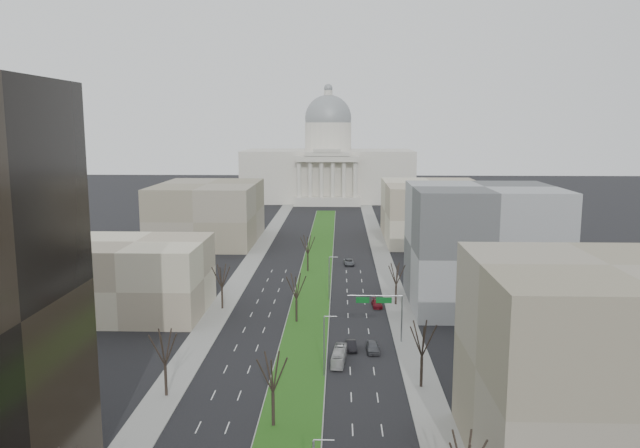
% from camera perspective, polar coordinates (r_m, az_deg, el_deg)
% --- Properties ---
extents(ground, '(600.00, 600.00, 0.00)m').
position_cam_1_polar(ground, '(154.22, -0.37, -4.40)').
color(ground, black).
rests_on(ground, ground).
extents(median, '(8.00, 222.03, 0.20)m').
position_cam_1_polar(median, '(153.21, -0.39, -4.45)').
color(median, '#999993').
rests_on(median, ground).
extents(sidewalk_left, '(5.00, 330.00, 0.15)m').
position_cam_1_polar(sidewalk_left, '(131.99, -8.47, -6.78)').
color(sidewalk_left, gray).
rests_on(sidewalk_left, ground).
extents(sidewalk_right, '(5.00, 330.00, 0.15)m').
position_cam_1_polar(sidewalk_right, '(130.42, 6.95, -6.94)').
color(sidewalk_right, gray).
rests_on(sidewalk_right, ground).
extents(capitol, '(80.00, 46.00, 55.00)m').
position_cam_1_polar(capitol, '(300.17, 0.74, 5.31)').
color(capitol, beige).
rests_on(capitol, ground).
extents(building_beige_left, '(26.00, 22.00, 14.00)m').
position_cam_1_polar(building_beige_left, '(124.67, -16.42, -4.71)').
color(building_beige_left, tan).
rests_on(building_beige_left, ground).
extents(building_tan_right, '(26.00, 24.00, 22.00)m').
position_cam_1_polar(building_tan_right, '(71.98, 24.42, -11.98)').
color(building_tan_right, gray).
rests_on(building_tan_right, ground).
extents(building_grey_right, '(28.00, 26.00, 24.00)m').
position_cam_1_polar(building_grey_right, '(127.33, 14.60, -2.04)').
color(building_grey_right, '#585A5D').
rests_on(building_grey_right, ground).
extents(building_far_left, '(30.00, 40.00, 18.00)m').
position_cam_1_polar(building_far_left, '(196.08, -10.19, 1.03)').
color(building_far_left, gray).
rests_on(building_far_left, ground).
extents(building_far_right, '(30.00, 40.00, 18.00)m').
position_cam_1_polar(building_far_right, '(198.87, 10.27, 1.14)').
color(building_far_right, tan).
rests_on(building_far_right, ground).
extents(tree_left_mid, '(5.40, 5.40, 9.72)m').
position_cam_1_polar(tree_left_mid, '(86.20, -14.04, -10.78)').
color(tree_left_mid, black).
rests_on(tree_left_mid, ground).
extents(tree_left_far, '(5.28, 5.28, 9.50)m').
position_cam_1_polar(tree_left_far, '(123.57, -8.99, -4.64)').
color(tree_left_far, black).
rests_on(tree_left_far, ground).
extents(tree_right_mid, '(5.52, 5.52, 9.94)m').
position_cam_1_polar(tree_right_mid, '(87.49, 9.34, -10.22)').
color(tree_right_mid, black).
rests_on(tree_right_mid, ground).
extents(tree_right_far, '(5.04, 5.04, 9.07)m').
position_cam_1_polar(tree_right_far, '(125.87, 6.99, -4.49)').
color(tree_right_far, black).
rests_on(tree_right_far, ground).
extents(tree_median_a, '(5.40, 5.40, 9.72)m').
position_cam_1_polar(tree_median_a, '(76.01, -4.35, -13.28)').
color(tree_median_a, black).
rests_on(tree_median_a, ground).
extents(tree_median_b, '(5.40, 5.40, 9.72)m').
position_cam_1_polar(tree_median_b, '(113.88, -2.18, -5.63)').
color(tree_median_b, black).
rests_on(tree_median_b, ground).
extents(tree_median_c, '(5.40, 5.40, 9.72)m').
position_cam_1_polar(tree_median_c, '(152.84, -1.13, -1.84)').
color(tree_median_c, black).
rests_on(tree_median_c, ground).
extents(streetlamp_median_b, '(1.90, 0.20, 9.16)m').
position_cam_1_polar(streetlamp_median_b, '(90.40, 0.41, -11.03)').
color(streetlamp_median_b, gray).
rests_on(streetlamp_median_b, ground).
extents(streetlamp_median_c, '(1.90, 0.20, 9.16)m').
position_cam_1_polar(streetlamp_median_c, '(128.70, 0.87, -4.91)').
color(streetlamp_median_c, gray).
rests_on(streetlamp_median_c, ground).
extents(mast_arm_signs, '(9.12, 0.24, 8.09)m').
position_cam_1_polar(mast_arm_signs, '(104.52, 6.01, -7.53)').
color(mast_arm_signs, gray).
rests_on(mast_arm_signs, ground).
extents(car_grey_near, '(2.16, 4.97, 1.67)m').
position_cam_1_polar(car_grey_near, '(101.70, 4.84, -11.12)').
color(car_grey_near, '#4A4C52').
rests_on(car_grey_near, ground).
extents(car_black, '(1.92, 4.52, 1.45)m').
position_cam_1_polar(car_black, '(102.39, 2.87, -11.02)').
color(car_black, black).
rests_on(car_black, ground).
extents(car_red, '(2.16, 4.76, 1.35)m').
position_cam_1_polar(car_red, '(125.54, 5.23, -7.26)').
color(car_red, maroon).
rests_on(car_red, ground).
extents(car_grey_far, '(2.81, 5.53, 1.50)m').
position_cam_1_polar(car_grey_far, '(161.87, 2.66, -3.49)').
color(car_grey_far, '#56595F').
rests_on(car_grey_far, ground).
extents(box_van, '(2.50, 7.78, 2.13)m').
position_cam_1_polar(box_van, '(97.01, 1.76, -11.97)').
color(box_van, silver).
rests_on(box_van, ground).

